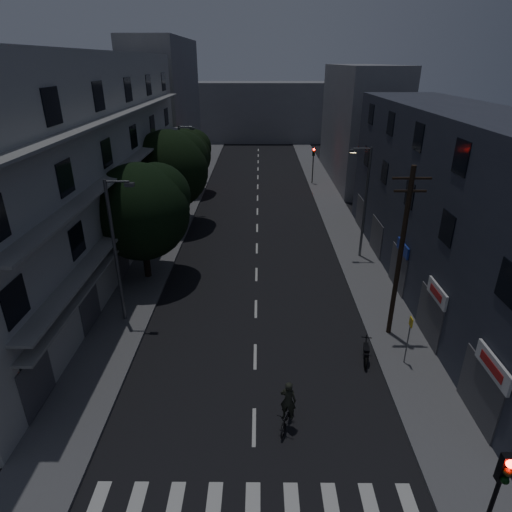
{
  "coord_description": "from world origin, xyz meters",
  "views": [
    {
      "loc": [
        0.18,
        -10.78,
        13.45
      ],
      "look_at": [
        0.0,
        12.0,
        3.0
      ],
      "focal_mm": 30.0,
      "sensor_mm": 36.0,
      "label": 1
    }
  ],
  "objects_px": {
    "motorcycle": "(366,353)",
    "cyclist": "(288,412)",
    "traffic_signal_near": "(499,487)",
    "bus_stop_sign": "(409,332)",
    "utility_pole": "(401,252)"
  },
  "relations": [
    {
      "from": "traffic_signal_near",
      "to": "utility_pole",
      "type": "bearing_deg",
      "value": 87.14
    },
    {
      "from": "utility_pole",
      "to": "motorcycle",
      "type": "xyz_separation_m",
      "value": [
        -1.75,
        -2.25,
        -4.42
      ]
    },
    {
      "from": "traffic_signal_near",
      "to": "utility_pole",
      "type": "relative_size",
      "value": 0.46
    },
    {
      "from": "traffic_signal_near",
      "to": "cyclist",
      "type": "height_order",
      "value": "traffic_signal_near"
    },
    {
      "from": "cyclist",
      "to": "bus_stop_sign",
      "type": "bearing_deg",
      "value": 52.07
    },
    {
      "from": "traffic_signal_near",
      "to": "cyclist",
      "type": "xyz_separation_m",
      "value": [
        -5.24,
        5.04,
        -2.35
      ]
    },
    {
      "from": "bus_stop_sign",
      "to": "motorcycle",
      "type": "height_order",
      "value": "bus_stop_sign"
    },
    {
      "from": "bus_stop_sign",
      "to": "motorcycle",
      "type": "xyz_separation_m",
      "value": [
        -1.81,
        0.29,
        -1.45
      ]
    },
    {
      "from": "motorcycle",
      "to": "cyclist",
      "type": "bearing_deg",
      "value": -123.4
    },
    {
      "from": "cyclist",
      "to": "utility_pole",
      "type": "bearing_deg",
      "value": 66.49
    },
    {
      "from": "utility_pole",
      "to": "bus_stop_sign",
      "type": "relative_size",
      "value": 3.56
    },
    {
      "from": "bus_stop_sign",
      "to": "utility_pole",
      "type": "bearing_deg",
      "value": 91.43
    },
    {
      "from": "bus_stop_sign",
      "to": "motorcycle",
      "type": "relative_size",
      "value": 1.46
    },
    {
      "from": "motorcycle",
      "to": "cyclist",
      "type": "xyz_separation_m",
      "value": [
        -4.06,
        -4.15,
        0.3
      ]
    },
    {
      "from": "traffic_signal_near",
      "to": "bus_stop_sign",
      "type": "xyz_separation_m",
      "value": [
        0.63,
        8.9,
        -1.21
      ]
    }
  ]
}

